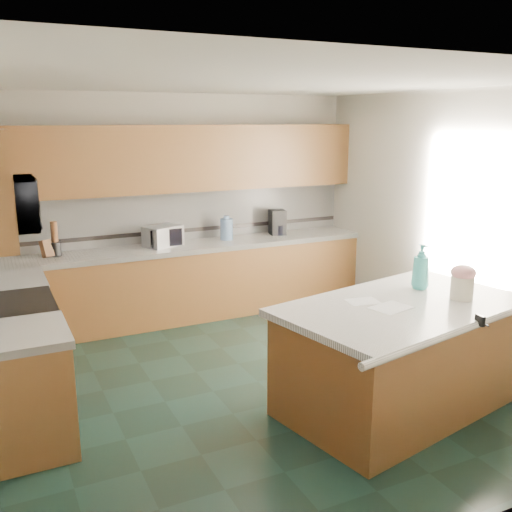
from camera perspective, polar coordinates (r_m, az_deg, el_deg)
floor at (r=5.46m, az=0.18°, el=-12.45°), size 4.60×4.60×0.00m
ceiling at (r=4.92m, az=0.21°, el=17.10°), size 4.60×4.60×0.00m
wall_back at (r=7.15m, az=-8.01°, el=4.99°), size 4.60×0.04×2.70m
wall_front at (r=3.18m, az=18.95°, el=-6.35°), size 4.60×0.04×2.70m
wall_right at (r=6.37m, az=19.34°, el=3.33°), size 0.04×4.60×2.70m
back_base_cab at (r=7.05m, az=-6.96°, el=-2.77°), size 4.60×0.60×0.86m
back_countertop at (r=6.93m, az=-7.07°, el=0.89°), size 4.60×0.64×0.06m
back_upper_cab at (r=6.91m, az=-7.69°, el=9.64°), size 4.60×0.33×0.78m
back_backsplash at (r=7.14m, az=-7.90°, el=4.04°), size 4.60×0.02×0.63m
back_accent_band at (r=7.16m, az=-7.83°, el=2.50°), size 4.60×0.01×0.05m
left_base_cab_rear at (r=6.04m, az=-23.02°, el=-6.58°), size 0.60×0.82×0.86m
left_counter_rear at (r=5.90m, az=-23.43°, el=-2.37°), size 0.64×0.82×0.06m
left_base_cab_front at (r=4.62m, az=-21.90°, el=-12.67°), size 0.60×0.72×0.86m
left_counter_front at (r=4.44m, az=-22.42°, el=-7.31°), size 0.64×0.72×0.06m
range_body at (r=5.29m, az=-22.53°, el=-9.22°), size 0.60×0.76×0.88m
range_oven_door at (r=5.32m, az=-19.35°, el=-9.27°), size 0.02×0.68×0.55m
range_cooktop at (r=5.14m, az=-22.99°, el=-4.47°), size 0.62×0.78×0.04m
range_handle at (r=5.19m, az=-19.34°, el=-5.35°), size 0.02×0.66×0.02m
microwave at (r=4.96m, az=-23.87°, el=4.73°), size 0.50×0.73×0.41m
island_base at (r=5.01m, az=14.17°, el=-9.95°), size 2.14×1.48×0.86m
island_top at (r=4.85m, az=14.48°, el=-4.95°), size 2.26×1.60×0.06m
island_bullnose at (r=4.44m, az=19.56°, el=-7.08°), size 2.03×0.47×0.06m
treat_jar at (r=5.08m, az=19.91°, el=-2.98°), size 0.21×0.21×0.20m
treat_jar_lid at (r=5.05m, az=20.03°, el=-1.56°), size 0.21×0.21×0.13m
treat_jar_knob at (r=5.04m, az=20.07°, el=-1.06°), size 0.07×0.02×0.02m
treat_jar_knob_end_l at (r=5.01m, az=19.80°, el=-1.10°), size 0.04×0.04×0.04m
treat_jar_knob_end_r at (r=5.06m, az=20.34°, el=-1.01°), size 0.04×0.04×0.04m
soap_bottle_island at (r=5.25m, az=16.17°, el=-1.02°), size 0.19×0.19×0.40m
paper_sheet_a at (r=4.71m, az=13.34°, el=-5.04°), size 0.36×0.30×0.00m
paper_sheet_b at (r=4.82m, az=10.63°, el=-4.47°), size 0.29×0.23×0.00m
clamp_body at (r=4.60m, az=21.48°, el=-5.99°), size 0.04×0.09×0.08m
clamp_handle at (r=4.57m, az=21.95°, el=-6.42°), size 0.01×0.06×0.01m
knife_block at (r=6.64m, az=-20.20°, el=0.69°), size 0.15×0.17×0.21m
utensil_crock at (r=6.68m, az=-19.40°, el=0.68°), size 0.12×0.12×0.16m
utensil_bundle at (r=6.64m, az=-19.53°, el=2.30°), size 0.07×0.07×0.23m
toaster_oven at (r=6.87m, az=-9.28°, el=1.99°), size 0.50×0.43×0.24m
toaster_oven_door at (r=6.74m, az=-8.95°, el=1.79°), size 0.38×0.01×0.20m
paper_towel at (r=6.95m, az=-8.53°, el=2.10°), size 0.10×0.10×0.23m
paper_towel_base at (r=6.97m, az=-8.49°, el=1.23°), size 0.15×0.15×0.01m
water_jug at (r=7.15m, az=-2.97°, el=2.68°), size 0.16×0.16×0.26m
water_jug_neck at (r=7.12m, az=-2.98°, el=3.87°), size 0.08×0.08×0.04m
coffee_maker at (r=7.47m, az=2.16°, el=3.40°), size 0.23×0.25×0.33m
coffee_carafe at (r=7.45m, az=2.33°, el=2.62°), size 0.13×0.13×0.13m
soap_bottle_back at (r=7.44m, az=2.03°, el=2.86°), size 0.13×0.13×0.20m
soap_back_cap at (r=7.42m, az=2.03°, el=3.72°), size 0.02×0.02×0.03m
window_light_proxy at (r=6.19m, az=20.55°, el=4.36°), size 0.02×1.40×1.10m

